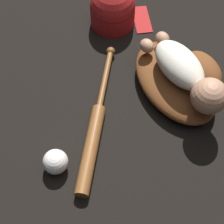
% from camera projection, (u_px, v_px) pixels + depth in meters
% --- Properties ---
extents(ground_plane, '(6.00, 6.00, 0.00)m').
position_uv_depth(ground_plane, '(187.00, 95.00, 1.31)').
color(ground_plane, black).
extents(baseball_glove, '(0.41, 0.32, 0.08)m').
position_uv_depth(baseball_glove, '(180.00, 79.00, 1.29)').
color(baseball_glove, brown).
rests_on(baseball_glove, ground).
extents(baby_figure, '(0.38, 0.13, 0.11)m').
position_uv_depth(baby_figure, '(188.00, 74.00, 1.19)').
color(baby_figure, silver).
rests_on(baby_figure, baseball_glove).
extents(baseball_bat, '(0.44, 0.41, 0.04)m').
position_uv_depth(baseball_bat, '(94.00, 133.00, 1.20)').
color(baseball_bat, brown).
rests_on(baseball_bat, ground).
extents(baseball, '(0.08, 0.08, 0.08)m').
position_uv_depth(baseball, '(56.00, 162.00, 1.13)').
color(baseball, white).
rests_on(baseball, ground).
extents(baseball_cap, '(0.22, 0.25, 0.17)m').
position_uv_depth(baseball_cap, '(113.00, 9.00, 1.43)').
color(baseball_cap, maroon).
rests_on(baseball_cap, ground).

